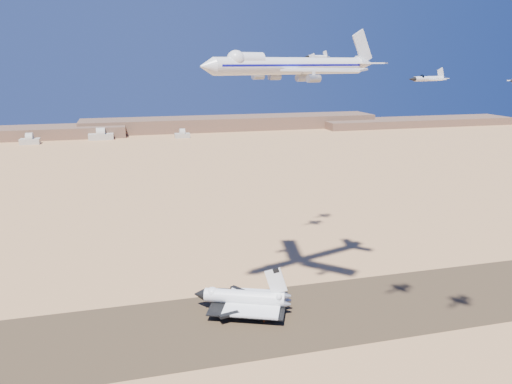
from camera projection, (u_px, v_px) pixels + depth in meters
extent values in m
plane|color=tan|center=(225.00, 325.00, 184.44)|extent=(1200.00, 1200.00, 0.00)
cube|color=#483924|center=(225.00, 325.00, 184.43)|extent=(600.00, 50.00, 0.06)
cube|color=brown|center=(233.00, 123.00, 716.83)|extent=(420.00, 60.00, 18.00)
cube|color=brown|center=(416.00, 122.00, 759.07)|extent=(300.00, 60.00, 11.00)
cube|color=#ABA898|center=(30.00, 141.00, 588.39)|extent=(22.00, 14.00, 6.50)
cube|color=#ABA898|center=(101.00, 137.00, 622.11)|extent=(30.00, 15.00, 7.50)
cube|color=#ABA898|center=(182.00, 136.00, 637.80)|extent=(19.00, 12.50, 5.50)
cylinder|color=white|center=(244.00, 297.00, 193.85)|extent=(30.53, 16.78, 5.39)
cone|color=black|center=(200.00, 294.00, 196.11)|extent=(5.97, 6.39, 5.12)
sphere|color=white|center=(212.00, 293.00, 195.27)|extent=(5.01, 5.01, 5.01)
cube|color=white|center=(254.00, 303.00, 193.91)|extent=(28.42, 29.46, 0.87)
cube|color=black|center=(249.00, 303.00, 194.27)|extent=(35.54, 32.41, 0.48)
cube|color=white|center=(276.00, 281.00, 190.33)|extent=(8.51, 4.04, 11.09)
cylinder|color=gray|center=(213.00, 305.00, 196.54)|extent=(0.35, 0.35, 3.08)
cylinder|color=black|center=(213.00, 307.00, 196.80)|extent=(1.14, 0.81, 1.06)
cylinder|color=gray|center=(257.00, 314.00, 189.56)|extent=(0.35, 0.35, 3.08)
cylinder|color=black|center=(257.00, 316.00, 189.82)|extent=(1.14, 0.81, 1.06)
cylinder|color=gray|center=(260.00, 302.00, 198.79)|extent=(0.35, 0.35, 3.08)
cylinder|color=black|center=(260.00, 304.00, 199.05)|extent=(1.14, 0.81, 1.06)
cylinder|color=silver|center=(292.00, 66.00, 172.33)|extent=(60.38, 24.24, 5.79)
cone|color=silver|center=(207.00, 66.00, 155.13)|extent=(6.07, 6.89, 5.79)
sphere|color=silver|center=(236.00, 60.00, 160.02)|extent=(5.97, 5.97, 5.97)
cube|color=silver|center=(323.00, 70.00, 161.74)|extent=(25.12, 24.79, 0.63)
cube|color=silver|center=(273.00, 69.00, 185.35)|extent=(12.86, 28.17, 0.63)
cube|color=silver|center=(373.00, 63.00, 184.26)|extent=(10.71, 10.38, 0.45)
cube|color=silver|center=(351.00, 63.00, 193.85)|extent=(6.98, 10.79, 0.45)
cube|color=silver|center=(362.00, 47.00, 187.57)|extent=(10.02, 3.74, 12.94)
cylinder|color=gray|center=(302.00, 78.00, 165.71)|extent=(5.03, 3.62, 2.35)
cylinder|color=gray|center=(314.00, 79.00, 158.13)|extent=(5.03, 3.62, 2.35)
cylinder|color=gray|center=(275.00, 77.00, 178.99)|extent=(5.03, 3.62, 2.35)
cylinder|color=gray|center=(258.00, 76.00, 184.69)|extent=(5.03, 3.62, 2.35)
imported|color=#CD400C|center=(264.00, 321.00, 185.68)|extent=(0.61, 0.76, 1.80)
imported|color=#CD400C|center=(273.00, 317.00, 187.98)|extent=(0.88, 1.04, 1.85)
imported|color=#CD400C|center=(271.00, 315.00, 189.76)|extent=(0.83, 1.05, 1.59)
cylinder|color=silver|center=(429.00, 79.00, 141.78)|extent=(11.66, 5.02, 1.38)
cone|color=black|center=(412.00, 79.00, 138.03)|extent=(2.84, 2.02, 1.28)
sphere|color=black|center=(422.00, 77.00, 140.09)|extent=(1.38, 1.38, 1.38)
cube|color=silver|center=(431.00, 79.00, 142.35)|extent=(5.75, 8.57, 0.25)
cube|color=silver|center=(440.00, 78.00, 144.39)|extent=(3.61, 5.36, 0.20)
cube|color=silver|center=(441.00, 73.00, 144.14)|extent=(2.91, 1.17, 3.33)
cone|color=black|center=(512.00, 81.00, 125.56)|extent=(3.01, 2.40, 1.35)
cylinder|color=silver|center=(304.00, 60.00, 224.91)|extent=(11.49, 4.56, 1.35)
cone|color=black|center=(291.00, 60.00, 221.43)|extent=(2.76, 1.91, 1.25)
sphere|color=black|center=(299.00, 59.00, 223.34)|extent=(1.35, 1.35, 1.35)
cube|color=silver|center=(306.00, 60.00, 225.45)|extent=(5.41, 8.36, 0.24)
cube|color=silver|center=(313.00, 60.00, 227.33)|extent=(3.40, 5.23, 0.19)
cube|color=silver|center=(313.00, 57.00, 227.08)|extent=(2.87, 1.05, 3.27)
cylinder|color=silver|center=(317.00, 57.00, 237.34)|extent=(11.01, 5.08, 1.31)
cone|color=black|center=(307.00, 56.00, 233.61)|extent=(2.71, 1.98, 1.22)
sphere|color=black|center=(313.00, 55.00, 235.66)|extent=(1.31, 1.31, 1.31)
cube|color=silver|center=(319.00, 57.00, 237.90)|extent=(5.65, 8.16, 0.23)
cube|color=silver|center=(325.00, 57.00, 239.93)|extent=(3.54, 5.11, 0.19)
cube|color=silver|center=(325.00, 54.00, 239.70)|extent=(2.74, 1.19, 3.17)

